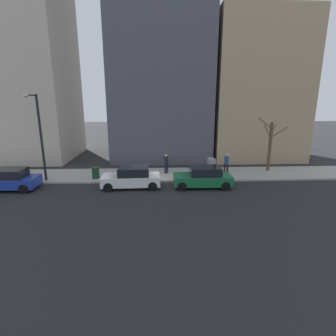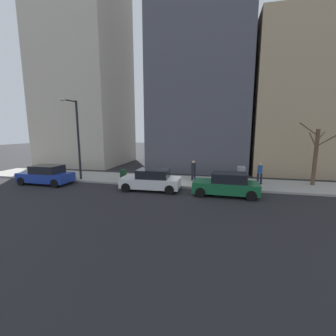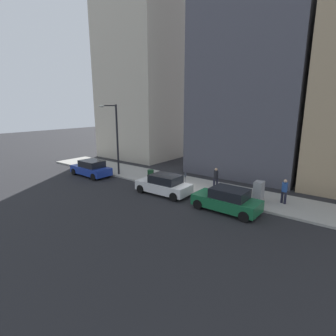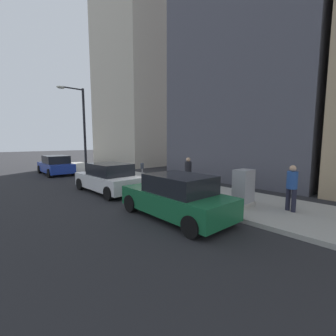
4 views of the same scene
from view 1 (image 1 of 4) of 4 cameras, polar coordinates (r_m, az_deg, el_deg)
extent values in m
plane|color=#232326|center=(20.42, -4.91, -3.22)|extent=(120.00, 120.00, 0.00)
cube|color=#9E9B93|center=(22.32, -4.73, -1.48)|extent=(4.00, 36.00, 0.15)
cube|color=#196038|center=(19.40, 7.45, -2.50)|extent=(1.88, 4.23, 0.70)
cube|color=black|center=(19.25, 8.10, -0.64)|extent=(1.64, 2.23, 0.60)
cylinder|color=black|center=(18.49, 3.07, -4.07)|extent=(0.23, 0.64, 0.64)
cylinder|color=black|center=(20.10, 2.68, -2.52)|extent=(0.23, 0.64, 0.64)
cylinder|color=black|center=(18.99, 12.46, -3.89)|extent=(0.23, 0.64, 0.64)
cylinder|color=black|center=(20.56, 11.33, -2.40)|extent=(0.23, 0.64, 0.64)
cube|color=white|center=(19.34, -8.04, -2.57)|extent=(1.92, 4.25, 0.70)
cube|color=black|center=(19.14, -7.52, -0.70)|extent=(1.66, 2.24, 0.60)
cylinder|color=black|center=(18.78, -12.91, -4.13)|extent=(0.24, 0.65, 0.64)
cylinder|color=black|center=(20.38, -12.23, -2.61)|extent=(0.24, 0.65, 0.64)
cylinder|color=black|center=(18.56, -3.39, -4.00)|extent=(0.24, 0.65, 0.64)
cylinder|color=black|center=(20.18, -3.47, -2.47)|extent=(0.24, 0.65, 0.64)
cube|color=#1E389E|center=(21.91, -31.61, -2.60)|extent=(1.87, 4.23, 0.70)
cube|color=black|center=(21.65, -31.37, -0.96)|extent=(1.64, 2.23, 0.60)
cylinder|color=black|center=(20.53, -28.90, -4.01)|extent=(0.23, 0.64, 0.64)
cylinder|color=black|center=(21.98, -26.94, -2.64)|extent=(0.23, 0.64, 0.64)
cylinder|color=slate|center=(20.66, -4.99, -1.06)|extent=(0.07, 0.07, 1.05)
cube|color=#2D333D|center=(20.49, -5.03, 0.76)|extent=(0.14, 0.10, 0.30)
cube|color=#A8A399|center=(22.06, 9.32, -1.37)|extent=(0.83, 0.61, 0.18)
cube|color=#939399|center=(21.87, 9.40, 0.43)|extent=(0.75, 0.55, 1.25)
cylinder|color=black|center=(21.94, -25.85, 5.73)|extent=(0.18, 0.18, 6.50)
cylinder|color=black|center=(21.03, -27.67, 13.86)|extent=(1.60, 0.10, 0.10)
ellipsoid|color=beige|center=(20.30, -28.60, 13.65)|extent=(0.56, 0.32, 0.20)
cylinder|color=brown|center=(24.49, 21.28, 4.25)|extent=(0.28, 0.28, 4.22)
cylinder|color=brown|center=(24.68, 21.60, 8.08)|extent=(0.81, 0.40, 0.98)
cylinder|color=brown|center=(24.29, 23.05, 7.14)|extent=(0.50, 1.21, 0.97)
cylinder|color=brown|center=(24.75, 22.00, 7.92)|extent=(0.70, 0.80, 0.77)
cylinder|color=brown|center=(23.72, 20.46, 9.07)|extent=(0.47, 1.46, 1.05)
cylinder|color=brown|center=(24.64, 20.87, 7.34)|extent=(0.91, 0.37, 1.21)
cylinder|color=#14381E|center=(21.65, -15.48, -1.03)|extent=(0.56, 0.56, 0.90)
cylinder|color=#1E1E2D|center=(23.02, 12.23, -0.01)|extent=(0.16, 0.16, 0.82)
cylinder|color=#1E1E2D|center=(23.00, 12.82, -0.06)|extent=(0.16, 0.16, 0.82)
cylinder|color=#23478C|center=(22.84, 12.62, 1.71)|extent=(0.36, 0.36, 0.62)
sphere|color=tan|center=(22.75, 12.68, 2.74)|extent=(0.22, 0.22, 0.22)
cylinder|color=#1E1E2D|center=(22.28, -0.60, -0.16)|extent=(0.16, 0.16, 0.82)
cylinder|color=#1E1E2D|center=(22.44, -0.16, -0.05)|extent=(0.16, 0.16, 0.82)
cylinder|color=black|center=(22.19, -0.38, 1.69)|extent=(0.36, 0.36, 0.62)
sphere|color=tan|center=(22.10, -0.39, 2.75)|extent=(0.22, 0.22, 0.22)
cube|color=tan|center=(31.52, 17.83, 15.83)|extent=(9.40, 9.40, 14.59)
cube|color=#4C4C56|center=(30.55, -1.78, 25.27)|extent=(10.13, 10.13, 23.82)
cube|color=#BCB29E|center=(33.47, -30.01, 25.59)|extent=(9.32, 9.32, 27.30)
camera|label=2|loc=(4.84, 35.67, -12.09)|focal=24.00mm
camera|label=3|loc=(10.65, 68.41, 7.21)|focal=28.00mm
camera|label=4|loc=(16.07, 30.85, -0.39)|focal=24.00mm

